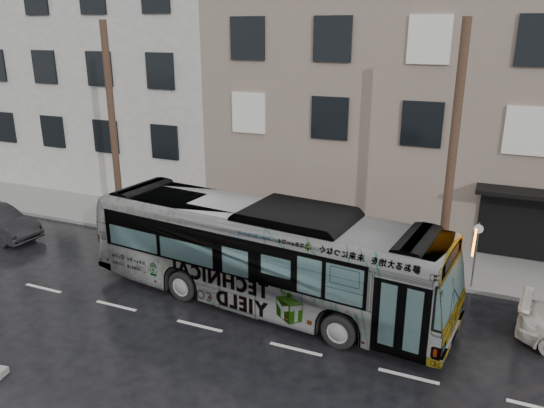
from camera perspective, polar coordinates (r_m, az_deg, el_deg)
The scene contains 8 objects.
ground at distance 18.94m, azimuth -3.91°, elevation -9.35°, with size 120.00×120.00×0.00m, color black.
sidewalk at distance 22.96m, azimuth 1.63°, elevation -3.98°, with size 90.00×3.60×0.15m, color gray.
building_taupe at distance 27.92m, azimuth 17.65°, elevation 10.72°, with size 20.00×12.00×11.00m, color gray.
building_grey at distance 38.86m, azimuth -19.15°, elevation 16.19°, with size 26.00×15.00×16.00m, color beige.
utility_pole_front at distance 18.69m, azimuth 18.79°, elevation 4.57°, with size 0.30×0.30×9.00m, color #503628.
utility_pole_rear at distance 24.09m, azimuth -16.73°, elevation 7.67°, with size 0.30×0.30×9.00m, color #503628.
sign_post at distance 19.64m, azimuth 21.00°, elevation -5.20°, with size 0.06×0.06×2.40m, color slate.
bus at distance 17.52m, azimuth -0.92°, elevation -5.38°, with size 2.91×12.46×3.47m, color #B2B2B2.
Camera 1 is at (7.75, -14.89, 8.76)m, focal length 35.00 mm.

